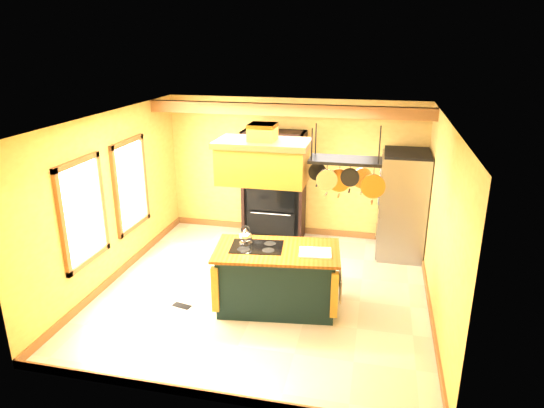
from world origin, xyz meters
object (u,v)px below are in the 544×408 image
at_px(kitchen_island, 277,278).
at_px(range_hood, 263,159).
at_px(hutch, 274,196).
at_px(refrigerator, 402,207).
at_px(pot_rack, 346,170).

bearing_deg(kitchen_island, range_hood, 172.95).
bearing_deg(hutch, kitchen_island, -76.85).
xyz_separation_m(kitchen_island, hutch, (-0.63, 2.68, 0.36)).
xyz_separation_m(range_hood, refrigerator, (1.99, 2.31, -1.31)).
height_order(kitchen_island, hutch, hutch).
height_order(kitchen_island, pot_rack, pot_rack).
xyz_separation_m(kitchen_island, pot_rack, (0.91, -0.00, 1.67)).
height_order(kitchen_island, range_hood, range_hood).
distance_m(pot_rack, hutch, 3.36).
xyz_separation_m(pot_rack, refrigerator, (0.88, 2.31, -1.23)).
distance_m(kitchen_island, refrigerator, 2.95).
distance_m(kitchen_island, pot_rack, 1.91).
bearing_deg(refrigerator, pot_rack, -110.84).
relative_size(range_hood, refrigerator, 0.67).
bearing_deg(hutch, range_hood, -80.93).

